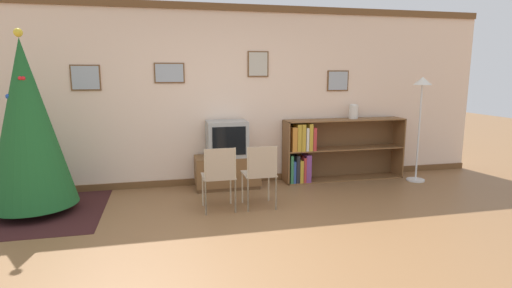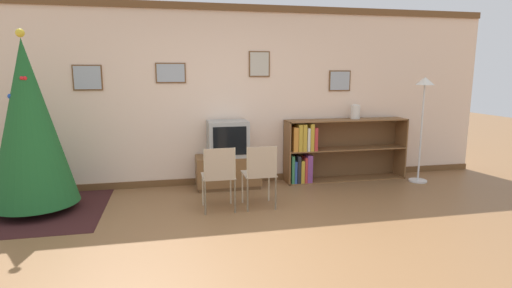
{
  "view_description": "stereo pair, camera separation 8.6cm",
  "coord_description": "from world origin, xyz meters",
  "px_view_note": "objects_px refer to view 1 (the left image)",
  "views": [
    {
      "loc": [
        -0.82,
        -3.54,
        1.71
      ],
      "look_at": [
        0.32,
        1.36,
        0.81
      ],
      "focal_mm": 28.0,
      "sensor_mm": 36.0,
      "label": 1
    },
    {
      "loc": [
        -0.74,
        -3.56,
        1.71
      ],
      "look_at": [
        0.32,
        1.36,
        0.81
      ],
      "focal_mm": 28.0,
      "sensor_mm": 36.0,
      "label": 2
    }
  ],
  "objects_px": {
    "folding_chair_left": "(219,175)",
    "standing_lamp": "(421,102)",
    "television": "(227,139)",
    "folding_chair_right": "(260,172)",
    "tv_console": "(227,172)",
    "vase": "(354,111)",
    "christmas_tree": "(27,124)",
    "bookshelf": "(323,150)"
  },
  "relations": [
    {
      "from": "folding_chair_left",
      "to": "standing_lamp",
      "type": "bearing_deg",
      "value": 12.43
    },
    {
      "from": "television",
      "to": "folding_chair_right",
      "type": "relative_size",
      "value": 0.72
    },
    {
      "from": "tv_console",
      "to": "vase",
      "type": "relative_size",
      "value": 4.14
    },
    {
      "from": "vase",
      "to": "television",
      "type": "bearing_deg",
      "value": -177.05
    },
    {
      "from": "standing_lamp",
      "to": "tv_console",
      "type": "bearing_deg",
      "value": 174.07
    },
    {
      "from": "christmas_tree",
      "to": "television",
      "type": "height_order",
      "value": "christmas_tree"
    },
    {
      "from": "television",
      "to": "folding_chair_right",
      "type": "distance_m",
      "value": 1.09
    },
    {
      "from": "television",
      "to": "folding_chair_right",
      "type": "height_order",
      "value": "television"
    },
    {
      "from": "folding_chair_left",
      "to": "christmas_tree",
      "type": "bearing_deg",
      "value": 167.82
    },
    {
      "from": "tv_console",
      "to": "folding_chair_right",
      "type": "relative_size",
      "value": 1.16
    },
    {
      "from": "bookshelf",
      "to": "folding_chair_right",
      "type": "bearing_deg",
      "value": -139.86
    },
    {
      "from": "television",
      "to": "vase",
      "type": "relative_size",
      "value": 2.56
    },
    {
      "from": "vase",
      "to": "bookshelf",
      "type": "bearing_deg",
      "value": -175.9
    },
    {
      "from": "tv_console",
      "to": "television",
      "type": "bearing_deg",
      "value": -90.0
    },
    {
      "from": "christmas_tree",
      "to": "folding_chair_right",
      "type": "distance_m",
      "value": 2.86
    },
    {
      "from": "tv_console",
      "to": "vase",
      "type": "xyz_separation_m",
      "value": [
        2.08,
        0.1,
        0.85
      ]
    },
    {
      "from": "tv_console",
      "to": "folding_chair_left",
      "type": "xyz_separation_m",
      "value": [
        -0.26,
        -1.03,
        0.23
      ]
    },
    {
      "from": "tv_console",
      "to": "folding_chair_left",
      "type": "height_order",
      "value": "folding_chair_left"
    },
    {
      "from": "bookshelf",
      "to": "standing_lamp",
      "type": "height_order",
      "value": "standing_lamp"
    },
    {
      "from": "folding_chair_left",
      "to": "folding_chair_right",
      "type": "bearing_deg",
      "value": 0.0
    },
    {
      "from": "standing_lamp",
      "to": "folding_chair_left",
      "type": "bearing_deg",
      "value": -167.57
    },
    {
      "from": "folding_chair_left",
      "to": "standing_lamp",
      "type": "height_order",
      "value": "standing_lamp"
    },
    {
      "from": "television",
      "to": "bookshelf",
      "type": "bearing_deg",
      "value": 2.57
    },
    {
      "from": "folding_chair_left",
      "to": "vase",
      "type": "xyz_separation_m",
      "value": [
        2.34,
        1.13,
        0.62
      ]
    },
    {
      "from": "tv_console",
      "to": "folding_chair_left",
      "type": "distance_m",
      "value": 1.09
    },
    {
      "from": "bookshelf",
      "to": "vase",
      "type": "height_order",
      "value": "vase"
    },
    {
      "from": "folding_chair_right",
      "to": "christmas_tree",
      "type": "bearing_deg",
      "value": 170.09
    },
    {
      "from": "television",
      "to": "tv_console",
      "type": "bearing_deg",
      "value": 90.0
    },
    {
      "from": "bookshelf",
      "to": "standing_lamp",
      "type": "distance_m",
      "value": 1.67
    },
    {
      "from": "folding_chair_left",
      "to": "vase",
      "type": "relative_size",
      "value": 3.58
    },
    {
      "from": "bookshelf",
      "to": "standing_lamp",
      "type": "bearing_deg",
      "value": -14.79
    },
    {
      "from": "television",
      "to": "bookshelf",
      "type": "relative_size",
      "value": 0.3
    },
    {
      "from": "christmas_tree",
      "to": "bookshelf",
      "type": "bearing_deg",
      "value": 8.69
    },
    {
      "from": "tv_console",
      "to": "bookshelf",
      "type": "bearing_deg",
      "value": 2.48
    },
    {
      "from": "vase",
      "to": "folding_chair_left",
      "type": "bearing_deg",
      "value": -154.12
    },
    {
      "from": "folding_chair_left",
      "to": "bookshelf",
      "type": "relative_size",
      "value": 0.42
    },
    {
      "from": "folding_chair_right",
      "to": "vase",
      "type": "relative_size",
      "value": 3.58
    },
    {
      "from": "folding_chair_left",
      "to": "tv_console",
      "type": "bearing_deg",
      "value": 75.77
    },
    {
      "from": "tv_console",
      "to": "folding_chair_right",
      "type": "distance_m",
      "value": 1.09
    },
    {
      "from": "vase",
      "to": "standing_lamp",
      "type": "xyz_separation_m",
      "value": [
        0.92,
        -0.42,
        0.17
      ]
    },
    {
      "from": "tv_console",
      "to": "television",
      "type": "xyz_separation_m",
      "value": [
        0.0,
        -0.0,
        0.5
      ]
    },
    {
      "from": "folding_chair_right",
      "to": "vase",
      "type": "bearing_deg",
      "value": 31.99
    }
  ]
}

